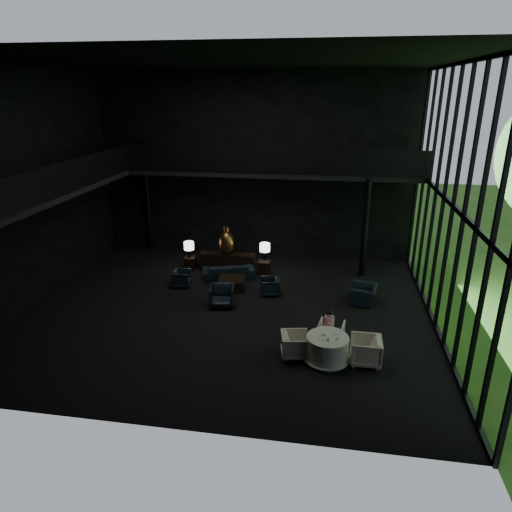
% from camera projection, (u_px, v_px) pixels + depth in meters
% --- Properties ---
extents(floor, '(14.00, 12.00, 0.02)m').
position_uv_depth(floor, '(227.00, 310.00, 15.90)').
color(floor, black).
rests_on(floor, ground).
extents(ceiling, '(14.00, 12.00, 0.02)m').
position_uv_depth(ceiling, '(220.00, 61.00, 13.14)').
color(ceiling, black).
rests_on(ceiling, ground).
extents(wall_back, '(14.00, 0.04, 8.00)m').
position_uv_depth(wall_back, '(255.00, 167.00, 20.08)').
color(wall_back, black).
rests_on(wall_back, ground).
extents(wall_front, '(14.00, 0.04, 8.00)m').
position_uv_depth(wall_front, '(155.00, 264.00, 8.96)').
color(wall_front, black).
rests_on(wall_front, ground).
extents(wall_left, '(0.04, 12.00, 8.00)m').
position_uv_depth(wall_left, '(24.00, 190.00, 15.58)').
color(wall_left, black).
rests_on(wall_left, ground).
extents(curtain_wall, '(0.20, 12.00, 8.00)m').
position_uv_depth(curtain_wall, '(453.00, 206.00, 13.47)').
color(curtain_wall, black).
rests_on(curtain_wall, ground).
extents(mezzanine_left, '(2.00, 12.00, 0.25)m').
position_uv_depth(mezzanine_left, '(51.00, 191.00, 15.42)').
color(mezzanine_left, black).
rests_on(mezzanine_left, wall_left).
extents(mezzanine_back, '(12.00, 2.00, 0.25)m').
position_uv_depth(mezzanine_back, '(274.00, 172.00, 19.00)').
color(mezzanine_back, black).
rests_on(mezzanine_back, wall_back).
extents(railing_left, '(0.06, 12.00, 1.00)m').
position_uv_depth(railing_left, '(76.00, 174.00, 15.07)').
color(railing_left, black).
rests_on(railing_left, mezzanine_left).
extents(railing_back, '(12.00, 0.06, 1.00)m').
position_uv_depth(railing_back, '(271.00, 161.00, 17.87)').
color(railing_back, black).
rests_on(railing_back, mezzanine_back).
extents(column_nw, '(0.24, 0.24, 4.00)m').
position_uv_depth(column_nw, '(148.00, 209.00, 21.24)').
color(column_nw, black).
rests_on(column_nw, floor).
extents(column_ne, '(0.24, 0.24, 4.00)m').
position_uv_depth(column_ne, '(365.00, 229.00, 18.19)').
color(column_ne, black).
rests_on(column_ne, floor).
extents(console, '(2.32, 0.53, 0.74)m').
position_uv_depth(console, '(227.00, 262.00, 19.30)').
color(console, black).
rests_on(console, floor).
extents(bronze_urn, '(0.64, 0.64, 1.19)m').
position_uv_depth(bronze_urn, '(227.00, 242.00, 18.95)').
color(bronze_urn, '#AE8F39').
rests_on(bronze_urn, console).
extents(side_table_left, '(0.47, 0.47, 0.52)m').
position_uv_depth(side_table_left, '(190.00, 263.00, 19.49)').
color(side_table_left, black).
rests_on(side_table_left, floor).
extents(table_lamp_left, '(0.42, 0.42, 0.70)m').
position_uv_depth(table_lamp_left, '(189.00, 246.00, 19.17)').
color(table_lamp_left, black).
rests_on(table_lamp_left, side_table_left).
extents(side_table_right, '(0.50, 0.50, 0.55)m').
position_uv_depth(side_table_right, '(264.00, 267.00, 18.94)').
color(side_table_right, black).
rests_on(side_table_right, floor).
extents(table_lamp_right, '(0.42, 0.42, 0.71)m').
position_uv_depth(table_lamp_right, '(265.00, 248.00, 18.84)').
color(table_lamp_right, black).
rests_on(table_lamp_right, side_table_right).
extents(sofa, '(2.12, 1.20, 0.80)m').
position_uv_depth(sofa, '(228.00, 269.00, 18.45)').
color(sofa, black).
rests_on(sofa, floor).
extents(lounge_armchair_west, '(0.65, 0.68, 0.64)m').
position_uv_depth(lounge_armchair_west, '(181.00, 278.00, 17.71)').
color(lounge_armchair_west, black).
rests_on(lounge_armchair_west, floor).
extents(lounge_armchair_east, '(0.69, 0.72, 0.63)m').
position_uv_depth(lounge_armchair_east, '(270.00, 286.00, 17.00)').
color(lounge_armchair_east, black).
rests_on(lounge_armchair_east, floor).
extents(lounge_armchair_south, '(1.02, 0.97, 0.93)m').
position_uv_depth(lounge_armchair_south, '(222.00, 294.00, 16.03)').
color(lounge_armchair_south, black).
rests_on(lounge_armchair_south, floor).
extents(window_armchair, '(0.74, 1.01, 0.81)m').
position_uv_depth(window_armchair, '(363.00, 292.00, 16.30)').
color(window_armchair, black).
rests_on(window_armchair, floor).
extents(coffee_table, '(1.11, 1.11, 0.43)m').
position_uv_depth(coffee_table, '(232.00, 283.00, 17.51)').
color(coffee_table, black).
rests_on(coffee_table, floor).
extents(dining_table, '(1.35, 1.35, 0.75)m').
position_uv_depth(dining_table, '(327.00, 350.00, 12.83)').
color(dining_table, white).
rests_on(dining_table, floor).
extents(dining_chair_north, '(0.82, 0.78, 0.74)m').
position_uv_depth(dining_chair_north, '(331.00, 332.00, 13.70)').
color(dining_chair_north, beige).
rests_on(dining_chair_north, floor).
extents(dining_chair_east, '(0.87, 0.93, 0.94)m').
position_uv_depth(dining_chair_east, '(366.00, 348.00, 12.67)').
color(dining_chair_east, silver).
rests_on(dining_chair_east, floor).
extents(dining_chair_west, '(0.87, 0.91, 0.81)m').
position_uv_depth(dining_chair_west, '(295.00, 343.00, 13.02)').
color(dining_chair_west, beige).
rests_on(dining_chair_west, floor).
extents(child, '(0.30, 0.30, 0.64)m').
position_uv_depth(child, '(329.00, 320.00, 13.57)').
color(child, '#D38CB4').
rests_on(child, dining_chair_north).
extents(plate_a, '(0.26, 0.26, 0.01)m').
position_uv_depth(plate_a, '(323.00, 338.00, 12.60)').
color(plate_a, white).
rests_on(plate_a, dining_table).
extents(plate_b, '(0.27, 0.27, 0.02)m').
position_uv_depth(plate_b, '(337.00, 332.00, 12.92)').
color(plate_b, white).
rests_on(plate_b, dining_table).
extents(saucer, '(0.16, 0.16, 0.01)m').
position_uv_depth(saucer, '(337.00, 340.00, 12.54)').
color(saucer, white).
rests_on(saucer, dining_table).
extents(coffee_cup, '(0.09, 0.09, 0.06)m').
position_uv_depth(coffee_cup, '(338.00, 338.00, 12.54)').
color(coffee_cup, white).
rests_on(coffee_cup, saucer).
extents(cereal_bowl, '(0.15, 0.15, 0.07)m').
position_uv_depth(cereal_bowl, '(324.00, 334.00, 12.78)').
color(cereal_bowl, white).
rests_on(cereal_bowl, dining_table).
extents(cream_pot, '(0.08, 0.08, 0.07)m').
position_uv_depth(cream_pot, '(328.00, 339.00, 12.49)').
color(cream_pot, '#99999E').
rests_on(cream_pot, dining_table).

